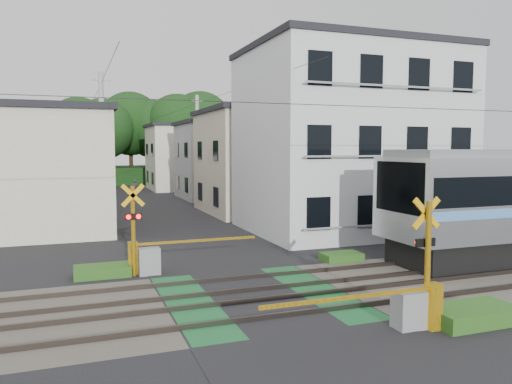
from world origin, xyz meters
name	(u,v)px	position (x,y,z in m)	size (l,w,h in m)	color
ground	(256,297)	(0.00, 0.00, 0.00)	(120.00, 120.00, 0.00)	black
track_bed	(256,295)	(0.00, 0.00, 0.04)	(120.00, 120.00, 0.14)	#47423A
crossing_signal_near	(414,299)	(2.59, -3.65, 0.71)	(4.74, 0.65, 3.09)	#EEA90C
crossing_signal_far	(146,254)	(-2.59, 3.65, 0.71)	(4.74, 0.65, 3.09)	#EEA90C
apartment_block	(348,140)	(8.50, 9.49, 4.66)	(10.20, 8.36, 9.30)	silver
houses_row	(143,161)	(0.25, 25.92, 3.24)	(22.07, 31.35, 6.80)	beige
tree_hill	(122,137)	(0.79, 48.40, 5.64)	(40.00, 12.65, 11.31)	#153411
catenary	(431,165)	(6.00, 0.03, 3.70)	(60.00, 5.04, 7.00)	#2D2D33
utility_poles	(130,151)	(-1.05, 23.01, 4.08)	(7.90, 42.00, 8.00)	#A5A5A0
pedestrian	(134,188)	(0.15, 31.35, 0.76)	(0.55, 0.36, 1.52)	#2E2933
weed_patches	(313,285)	(1.76, -0.09, 0.18)	(10.25, 8.80, 0.40)	#2D5E1E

